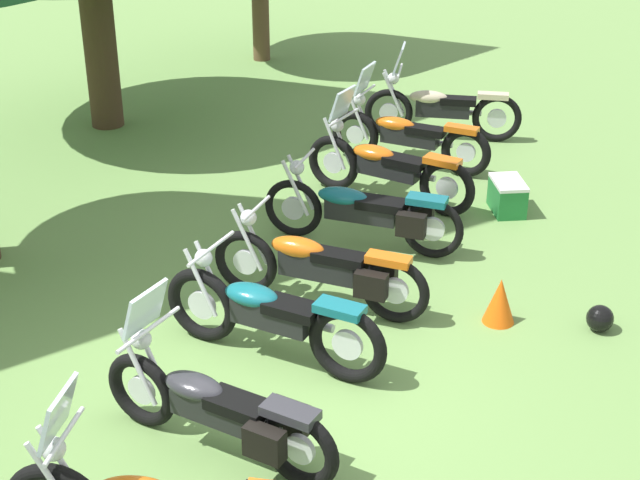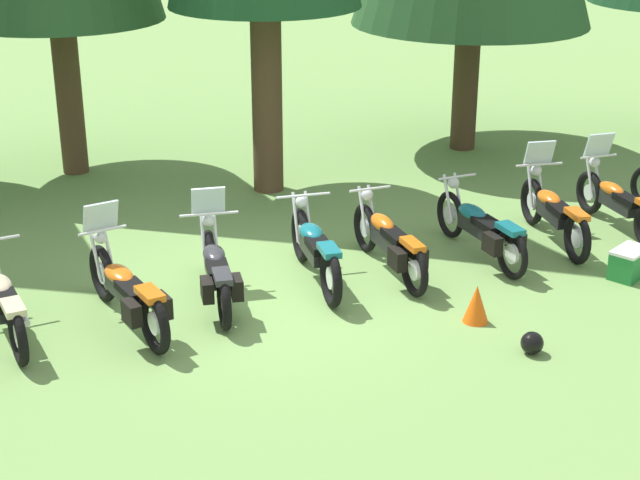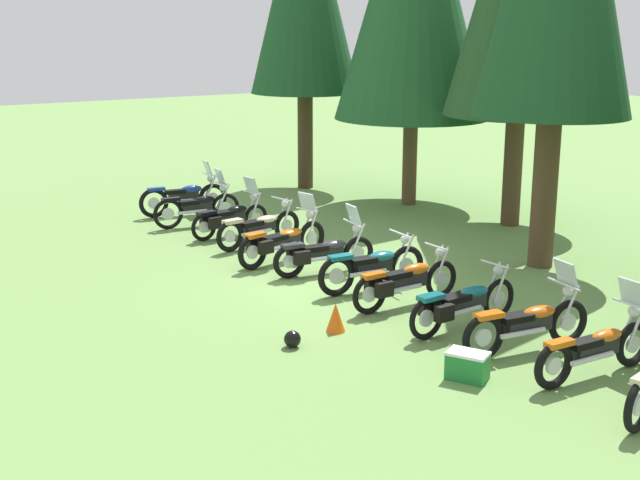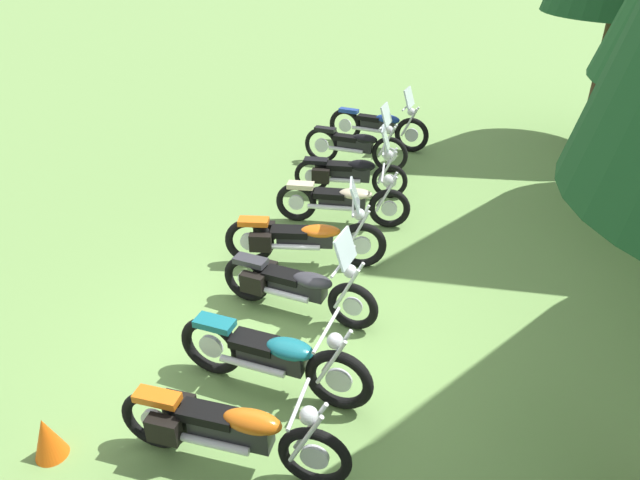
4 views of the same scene
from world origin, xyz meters
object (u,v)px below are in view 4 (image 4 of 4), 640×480
at_px(motorcycle_1, 357,145).
at_px(motorcycle_4, 303,238).
at_px(motorcycle_0, 379,126).
at_px(motorcycle_5, 296,285).
at_px(motorcycle_6, 273,357).
at_px(motorcycle_3, 343,201).
at_px(motorcycle_2, 349,172).
at_px(motorcycle_7, 227,430).
at_px(traffic_cone, 47,438).

distance_m(motorcycle_1, motorcycle_4, 3.92).
bearing_deg(motorcycle_0, motorcycle_4, -83.30).
xyz_separation_m(motorcycle_1, motorcycle_5, (5.09, 0.38, -0.04)).
xyz_separation_m(motorcycle_1, motorcycle_6, (6.48, 0.59, -0.02)).
height_order(motorcycle_4, motorcycle_5, motorcycle_4).
xyz_separation_m(motorcycle_0, motorcycle_3, (3.80, 0.14, -0.05)).
relative_size(motorcycle_0, motorcycle_3, 1.03).
bearing_deg(motorcycle_0, motorcycle_5, -80.63).
relative_size(motorcycle_2, motorcycle_3, 0.93).
distance_m(motorcycle_5, motorcycle_7, 2.45).
height_order(motorcycle_2, motorcycle_6, motorcycle_2).
distance_m(motorcycle_1, motorcycle_5, 5.10).
relative_size(motorcycle_1, traffic_cone, 4.64).
height_order(motorcycle_3, motorcycle_7, motorcycle_7).
xyz_separation_m(motorcycle_5, traffic_cone, (2.85, -1.58, -0.21)).
distance_m(motorcycle_1, motorcycle_3, 2.52).
bearing_deg(motorcycle_7, motorcycle_3, 90.83).
bearing_deg(motorcycle_4, motorcycle_5, -89.29).
xyz_separation_m(motorcycle_4, motorcycle_5, (1.17, 0.27, -0.02)).
height_order(motorcycle_0, motorcycle_2, motorcycle_0).
relative_size(motorcycle_3, motorcycle_4, 0.95).
xyz_separation_m(motorcycle_4, motorcycle_7, (3.61, 0.41, -0.01)).
distance_m(motorcycle_0, motorcycle_1, 1.32).
relative_size(motorcycle_2, motorcycle_5, 0.96).
bearing_deg(traffic_cone, motorcycle_0, 171.29).
bearing_deg(motorcycle_2, traffic_cone, -109.23).
bearing_deg(motorcycle_2, motorcycle_0, 81.78).
relative_size(motorcycle_6, traffic_cone, 4.77).
relative_size(motorcycle_1, motorcycle_7, 0.96).
bearing_deg(motorcycle_6, motorcycle_0, 97.00).
relative_size(motorcycle_0, motorcycle_7, 1.00).
bearing_deg(motorcycle_5, motorcycle_7, -79.65).
height_order(motorcycle_4, motorcycle_7, motorcycle_4).
bearing_deg(motorcycle_1, motorcycle_6, -79.98).
bearing_deg(motorcycle_4, motorcycle_3, 67.66).
bearing_deg(motorcycle_5, motorcycle_1, 101.33).
relative_size(motorcycle_0, motorcycle_5, 1.06).
height_order(motorcycle_2, motorcycle_5, motorcycle_5).
xyz_separation_m(motorcycle_3, motorcycle_5, (2.59, 0.03, 0.01)).
bearing_deg(motorcycle_7, motorcycle_5, 92.21).
height_order(motorcycle_3, motorcycle_6, motorcycle_6).
bearing_deg(motorcycle_0, motorcycle_7, -80.14).
bearing_deg(traffic_cone, motorcycle_1, 171.37).
height_order(motorcycle_0, motorcycle_5, motorcycle_0).
distance_m(motorcycle_4, motorcycle_6, 2.60).
xyz_separation_m(motorcycle_6, traffic_cone, (1.46, -1.80, -0.23)).
bearing_deg(motorcycle_5, motorcycle_2, 100.22).
bearing_deg(motorcycle_2, motorcycle_5, -94.26).
distance_m(motorcycle_0, motorcycle_5, 6.39).
distance_m(motorcycle_2, motorcycle_5, 3.74).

